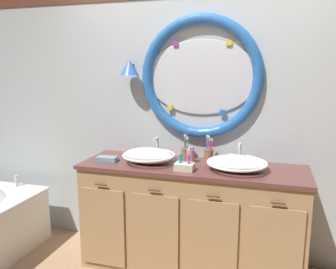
{
  "coord_description": "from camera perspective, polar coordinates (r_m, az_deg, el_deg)",
  "views": [
    {
      "loc": [
        0.59,
        -2.41,
        1.7
      ],
      "look_at": [
        -0.21,
        0.25,
        1.16
      ],
      "focal_mm": 36.91,
      "sensor_mm": 36.0,
      "label": 1
    }
  ],
  "objects": [
    {
      "name": "toothbrush_holder_right",
      "position": [
        2.99,
        6.73,
        -3.2
      ],
      "size": [
        0.09,
        0.09,
        0.22
      ],
      "color": "#996647",
      "rests_on": "vanity_counter"
    },
    {
      "name": "vanity_counter",
      "position": [
        3.01,
        3.85,
        -13.4
      ],
      "size": [
        1.85,
        0.61,
        0.91
      ],
      "color": "tan",
      "rests_on": "ground_plane"
    },
    {
      "name": "faucet_set_left",
      "position": [
        3.12,
        -1.77,
        -2.41
      ],
      "size": [
        0.22,
        0.11,
        0.18
      ],
      "color": "silver",
      "rests_on": "vanity_counter"
    },
    {
      "name": "sink_basin_left",
      "position": [
        2.91,
        -3.19,
        -3.46
      ],
      "size": [
        0.45,
        0.45,
        0.13
      ],
      "color": "white",
      "rests_on": "vanity_counter"
    },
    {
      "name": "back_wall_assembly",
      "position": [
        3.08,
        5.47,
        4.05
      ],
      "size": [
        6.4,
        0.26,
        2.6
      ],
      "color": "silver",
      "rests_on": "ground_plane"
    },
    {
      "name": "soap_dispenser",
      "position": [
        2.92,
        3.71,
        -3.47
      ],
      "size": [
        0.07,
        0.07,
        0.14
      ],
      "color": "pink",
      "rests_on": "vanity_counter"
    },
    {
      "name": "folded_hand_towel",
      "position": [
        3.02,
        -10.03,
        -3.99
      ],
      "size": [
        0.19,
        0.11,
        0.04
      ],
      "color": "#7593A8",
      "rests_on": "vanity_counter"
    },
    {
      "name": "toothbrush_holder_left",
      "position": [
        3.04,
        2.98,
        -2.98
      ],
      "size": [
        0.08,
        0.08,
        0.22
      ],
      "color": "#996647",
      "rests_on": "vanity_counter"
    },
    {
      "name": "sink_basin_right",
      "position": [
        2.76,
        11.31,
        -4.64
      ],
      "size": [
        0.48,
        0.48,
        0.11
      ],
      "color": "white",
      "rests_on": "vanity_counter"
    },
    {
      "name": "faucet_set_right",
      "position": [
        2.97,
        11.74,
        -3.28
      ],
      "size": [
        0.21,
        0.14,
        0.17
      ],
      "color": "silver",
      "rests_on": "vanity_counter"
    },
    {
      "name": "toiletry_basket",
      "position": [
        2.71,
        2.73,
        -5.23
      ],
      "size": [
        0.15,
        0.11,
        0.13
      ],
      "color": "beige",
      "rests_on": "vanity_counter"
    }
  ]
}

